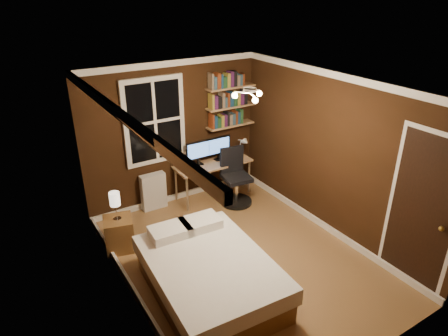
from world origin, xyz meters
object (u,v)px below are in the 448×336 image
monitor_right (219,148)px  monitor_left (198,153)px  radiator (153,191)px  bed (209,275)px  nightstand (119,234)px  desk_lamp (242,147)px  office_chair (235,182)px  bedside_lamp (116,206)px  desk (213,166)px

monitor_right → monitor_left: bearing=180.0°
radiator → monitor_left: 1.02m
bed → nightstand: (-0.65, 1.51, -0.02)m
desk_lamp → office_chair: 0.67m
office_chair → desk_lamp: bearing=49.2°
bedside_lamp → desk: 2.11m
radiator → office_chair: office_chair is taller
desk_lamp → monitor_right: bearing=155.0°
monitor_left → bed: bearing=-115.9°
bedside_lamp → desk: bearing=18.4°
office_chair → nightstand: bearing=-165.4°
nightstand → bedside_lamp: (0.00, 0.00, 0.47)m
radiator → monitor_right: size_ratio=1.40×
desk_lamp → monitor_left: bearing=167.5°
monitor_left → bedside_lamp: bearing=-157.1°
nightstand → radiator: bearing=57.5°
nightstand → office_chair: bearing=21.3°
bed → desk: desk is taller
nightstand → radiator: 1.23m
bed → bedside_lamp: bedside_lamp is taller
bed → desk: bearing=61.6°
radiator → office_chair: 1.44m
bed → desk: 2.58m
bedside_lamp → office_chair: (2.22, 0.27, -0.34)m
desk_lamp → bed: bearing=-132.5°
desk_lamp → radiator: bearing=170.5°
bedside_lamp → office_chair: 2.26m
bed → nightstand: 1.65m
desk → monitor_right: (0.17, 0.07, 0.28)m
nightstand → bedside_lamp: size_ratio=1.17×
desk → monitor_right: monitor_right is taller
nightstand → desk_lamp: bearing=26.8°
desk → desk_lamp: bearing=-11.2°
bedside_lamp → monitor_right: size_ratio=0.94×
bed → office_chair: bearing=51.9°
bedside_lamp → desk: size_ratio=0.31×
monitor_right → desk_lamp: 0.42m
desk → monitor_right: bearing=22.9°
office_chair → desk: bearing=126.8°
monitor_right → desk: bearing=-157.1°
monitor_right → office_chair: size_ratio=0.46×
office_chair → radiator: bearing=164.5°
bed → monitor_right: bearing=59.4°
monitor_right → office_chair: monitor_right is taller
bed → bedside_lamp: size_ratio=4.57×
nightstand → monitor_left: (1.74, 0.74, 0.64)m
desk_lamp → office_chair: bearing=-138.6°
desk_lamp → office_chair: size_ratio=0.43×
nightstand → desk: bearing=32.9°
desk → monitor_left: monitor_left is taller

